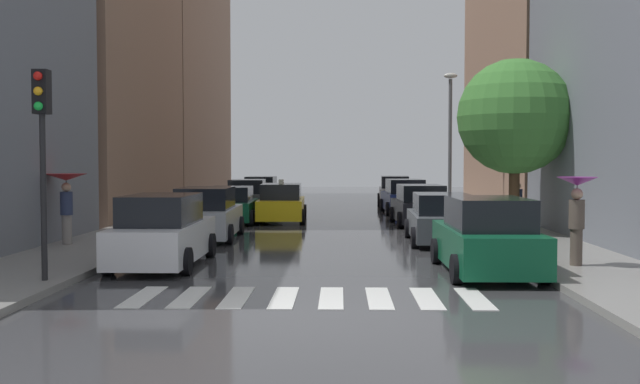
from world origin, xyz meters
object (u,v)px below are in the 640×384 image
parked_car_left_third (231,206)px  parked_car_right_third (420,206)px  parked_car_left_fifth (261,192)px  parked_car_right_fourth (404,197)px  traffic_light_left_corner (42,127)px  parked_car_right_nearest (487,238)px  parked_car_right_second (441,220)px  parked_car_left_second (207,215)px  taxi_midroad (281,204)px  parked_car_right_fifth (395,192)px  pedestrian_by_kerb (66,190)px  pedestrian_near_tree (577,203)px  parked_car_left_fourth (248,198)px  lamp_post_right (450,133)px  parked_car_left_nearest (163,233)px  street_tree_right (515,117)px  pedestrian_foreground (517,204)px

parked_car_left_third → parked_car_right_third: parked_car_right_third is taller
parked_car_left_fifth → parked_car_right_fourth: bearing=-123.6°
traffic_light_left_corner → parked_car_right_third: bearing=57.8°
parked_car_right_fourth → parked_car_right_third: bearing=178.2°
parked_car_right_nearest → parked_car_right_second: bearing=1.4°
parked_car_left_second → taxi_midroad: size_ratio=1.03×
parked_car_right_second → parked_car_right_fifth: (-0.01, 19.42, 0.05)m
parked_car_left_third → pedestrian_by_kerb: bearing=157.2°
parked_car_left_third → pedestrian_near_tree: 16.50m
parked_car_right_fifth → parked_car_right_second: bearing=-177.3°
parked_car_left_third → parked_car_left_fifth: 11.02m
parked_car_right_third → parked_car_right_nearest: bearing=178.8°
parked_car_left_fourth → parked_car_right_fifth: bearing=-50.4°
pedestrian_near_tree → traffic_light_left_corner: size_ratio=0.48×
parked_car_right_third → parked_car_right_fourth: size_ratio=1.00×
parked_car_right_fifth → lamp_post_right: lamp_post_right is taller
parked_car_left_second → parked_car_left_fourth: 11.66m
parked_car_left_third → traffic_light_left_corner: traffic_light_left_corner is taller
parked_car_right_third → parked_car_right_fourth: parked_car_right_fourth is taller
parked_car_right_fourth → parked_car_right_fifth: parked_car_right_fifth is taller
parked_car_right_third → traffic_light_left_corner: size_ratio=1.09×
parked_car_left_fourth → parked_car_right_third: size_ratio=0.88×
parked_car_left_fifth → parked_car_left_nearest: bearing=-179.0°
parked_car_left_nearest → parked_car_left_fifth: 23.34m
parked_car_right_fifth → traffic_light_left_corner: (-9.24, -27.69, 2.49)m
parked_car_right_fifth → street_tree_right: 17.92m
parked_car_left_second → parked_car_left_fifth: (-0.09, 17.36, -0.01)m
parked_car_right_nearest → lamp_post_right: (1.56, 16.04, 3.04)m
parked_car_left_fourth → parked_car_right_third: (7.79, -6.03, -0.02)m
parked_car_left_fifth → parked_car_right_nearest: parked_car_right_nearest is taller
street_tree_right → pedestrian_foreground: bearing=73.4°
parked_car_left_third → parked_car_left_fifth: parked_car_left_fifth is taller
parked_car_right_third → pedestrian_near_tree: (2.30, -12.32, 0.85)m
parked_car_left_second → taxi_midroad: 7.30m
parked_car_right_third → street_tree_right: street_tree_right is taller
street_tree_right → lamp_post_right: bearing=97.3°
parked_car_left_third → parked_car_right_fifth: parked_car_right_fifth is taller
street_tree_right → parked_car_left_fourth: bearing=135.0°
parked_car_left_third → parked_car_right_second: bearing=-134.8°
traffic_light_left_corner → pedestrian_near_tree: bearing=11.9°
parked_car_left_nearest → pedestrian_foreground: size_ratio=2.88×
parked_car_right_second → pedestrian_by_kerb: 11.42m
parked_car_right_nearest → parked_car_right_fifth: parked_car_right_nearest is taller
parked_car_left_third → pedestrian_foreground: pedestrian_foreground is taller
pedestrian_near_tree → lamp_post_right: lamp_post_right is taller
lamp_post_right → parked_car_right_fifth: bearing=100.5°
parked_car_left_third → parked_car_right_second: 10.58m
lamp_post_right → parked_car_right_nearest: bearing=-95.6°
parked_car_left_fourth → parked_car_right_fourth: (7.73, 0.46, 0.01)m
pedestrian_near_tree → parked_car_left_fourth: bearing=146.8°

